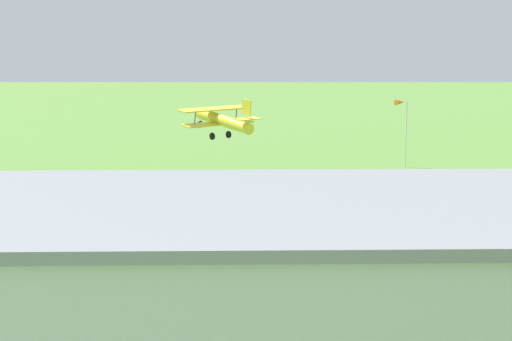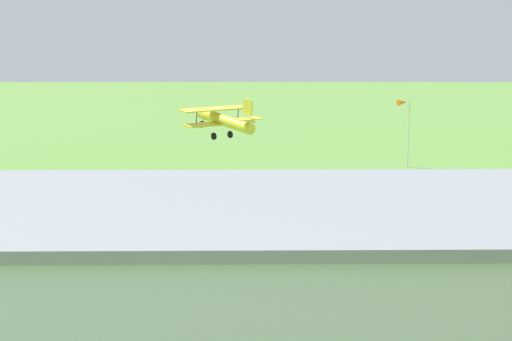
# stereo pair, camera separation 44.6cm
# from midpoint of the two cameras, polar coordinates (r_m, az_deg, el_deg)

# --- Properties ---
(ground_plane) EXTENTS (400.00, 400.00, 0.00)m
(ground_plane) POSITION_cam_midpoint_polar(r_m,az_deg,el_deg) (64.12, -0.13, -1.66)
(ground_plane) COLOR #568438
(hangar) EXTENTS (29.85, 12.62, 7.47)m
(hangar) POSITION_cam_midpoint_polar(r_m,az_deg,el_deg) (25.47, 9.30, -10.42)
(hangar) COLOR silver
(hangar) RESTS_ON ground_plane
(biplane) EXTENTS (7.51, 7.54, 3.77)m
(biplane) POSITION_cam_midpoint_polar(r_m,az_deg,el_deg) (66.70, -2.81, 3.88)
(biplane) COLOR yellow
(car_black) EXTENTS (1.98, 4.58, 1.62)m
(car_black) POSITION_cam_midpoint_polar(r_m,az_deg,el_deg) (37.85, -16.76, -8.66)
(car_black) COLOR black
(car_black) RESTS_ON ground_plane
(person_crossing_taxiway) EXTENTS (0.53, 0.53, 1.61)m
(person_crossing_taxiway) POSITION_cam_midpoint_polar(r_m,az_deg,el_deg) (43.42, -9.52, -6.11)
(person_crossing_taxiway) COLOR orange
(person_crossing_taxiway) RESTS_ON ground_plane
(person_watching_takeoff) EXTENTS (0.39, 0.39, 1.66)m
(person_watching_takeoff) POSITION_cam_midpoint_polar(r_m,az_deg,el_deg) (39.27, -11.51, -7.82)
(person_watching_takeoff) COLOR orange
(person_watching_takeoff) RESTS_ON ground_plane
(person_by_parked_cars) EXTENTS (0.47, 0.47, 1.77)m
(person_by_parked_cars) POSITION_cam_midpoint_polar(r_m,az_deg,el_deg) (42.03, 13.39, -6.64)
(person_by_parked_cars) COLOR #3F3F47
(person_by_parked_cars) RESTS_ON ground_plane
(person_near_hangar_door) EXTENTS (0.51, 0.51, 1.77)m
(person_near_hangar_door) POSITION_cam_midpoint_polar(r_m,az_deg,el_deg) (42.25, 11.39, -6.48)
(person_near_hangar_door) COLOR orange
(person_near_hangar_door) RESTS_ON ground_plane
(windsock) EXTENTS (1.45, 1.30, 7.01)m
(windsock) POSITION_cam_midpoint_polar(r_m,az_deg,el_deg) (78.08, 10.86, 4.72)
(windsock) COLOR silver
(windsock) RESTS_ON ground_plane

